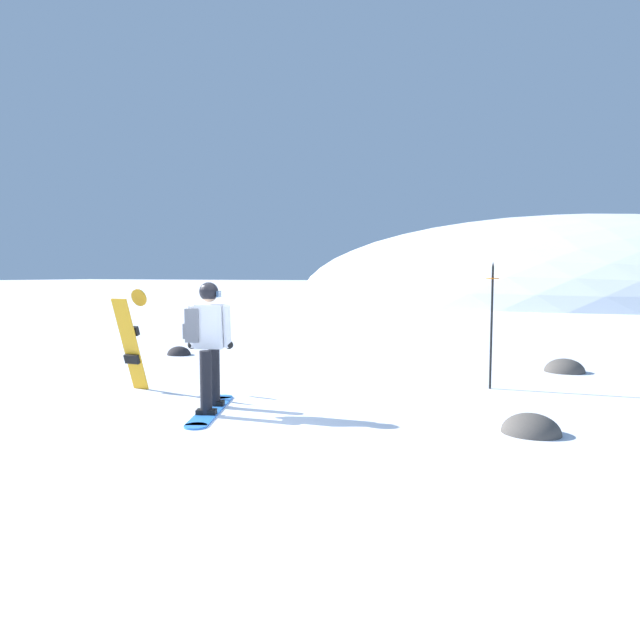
{
  "coord_description": "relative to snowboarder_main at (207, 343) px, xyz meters",
  "views": [
    {
      "loc": [
        3.48,
        -5.68,
        1.82
      ],
      "look_at": [
        -0.24,
        3.52,
        1.0
      ],
      "focal_mm": 31.23,
      "sensor_mm": 36.0,
      "label": 1
    }
  ],
  "objects": [
    {
      "name": "ground_plane",
      "position": [
        0.62,
        -0.51,
        -0.92
      ],
      "size": [
        300.0,
        300.0,
        0.0
      ],
      "primitive_type": "plane",
      "color": "white"
    },
    {
      "name": "ridge_peak_main",
      "position": [
        5.07,
        40.07,
        -0.92
      ],
      "size": [
        40.0,
        36.0,
        12.18
      ],
      "color": "silver",
      "rests_on": "ground"
    },
    {
      "name": "snowboarder_main",
      "position": [
        0.0,
        0.0,
        0.0
      ],
      "size": [
        0.81,
        1.75,
        1.71
      ],
      "color": "blue",
      "rests_on": "ground"
    },
    {
      "name": "spare_snowboard",
      "position": [
        -1.81,
        0.65,
        -0.11
      ],
      "size": [
        0.28,
        0.52,
        1.59
      ],
      "color": "orange",
      "rests_on": "ground"
    },
    {
      "name": "piste_marker_near",
      "position": [
        3.34,
        2.93,
        0.23
      ],
      "size": [
        0.2,
        0.2,
        2.01
      ],
      "color": "black",
      "rests_on": "ground"
    },
    {
      "name": "rock_dark",
      "position": [
        4.01,
        0.5,
        -0.92
      ],
      "size": [
        0.66,
        0.56,
        0.46
      ],
      "color": "#4C4742",
      "rests_on": "ground"
    },
    {
      "name": "rock_mid",
      "position": [
        4.49,
        5.02,
        -0.92
      ],
      "size": [
        0.72,
        0.61,
        0.5
      ],
      "color": "#4C4742",
      "rests_on": "ground"
    },
    {
      "name": "rock_small",
      "position": [
        -3.52,
        4.16,
        -0.92
      ],
      "size": [
        0.55,
        0.47,
        0.39
      ],
      "color": "#282628",
      "rests_on": "ground"
    }
  ]
}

